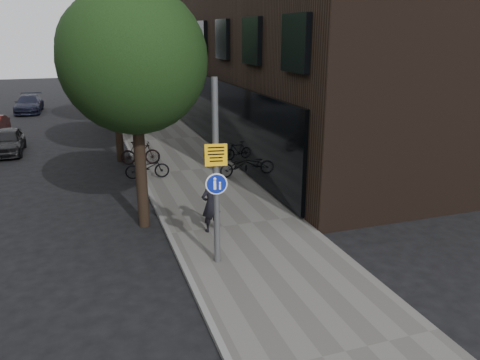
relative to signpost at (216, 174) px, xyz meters
name	(u,v)px	position (x,y,z in m)	size (l,w,h in m)	color
ground	(269,278)	(1.08, -1.10, -2.61)	(120.00, 120.00, 0.00)	black
sidewalk	(191,171)	(1.33, 8.90, -2.55)	(4.50, 60.00, 0.12)	#5E5C57
curb_edge	(141,175)	(-0.92, 8.90, -2.55)	(0.15, 60.00, 0.13)	slate
street_tree_near	(136,66)	(-1.45, 3.54, 2.49)	(4.40, 4.40, 7.50)	black
street_tree_mid	(114,54)	(-1.45, 12.04, 2.50)	(5.00, 5.00, 7.80)	black
street_tree_far	(103,48)	(-1.45, 21.04, 2.50)	(5.00, 5.00, 7.80)	black
signpost	(216,174)	(0.00, 0.00, 0.00)	(0.57, 0.16, 4.94)	#595B5E
pedestrian	(211,204)	(0.39, 2.02, -1.61)	(0.65, 0.42, 1.77)	black
parked_bike_facade_near	(239,165)	(3.08, 7.31, -2.02)	(0.63, 1.81, 0.95)	black
parked_bike_facade_far	(219,152)	(2.94, 9.91, -2.05)	(0.42, 1.47, 0.89)	black
parked_bike_curb_near	(147,167)	(-0.72, 8.23, -2.01)	(0.64, 1.85, 0.97)	black
parked_bike_curb_far	(140,153)	(-0.72, 10.53, -1.94)	(0.52, 1.84, 1.10)	black
parked_car_near	(7,141)	(-6.95, 15.33, -1.96)	(1.55, 3.85, 1.31)	black
parked_car_far	(29,104)	(-7.00, 29.08, -1.94)	(1.88, 4.62, 1.34)	#1B1E31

